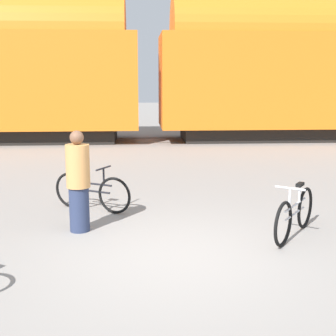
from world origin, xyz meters
The scene contains 7 objects.
ground_plane centered at (0.00, 0.00, 0.00)m, with size 80.00×80.00×0.00m, color gray.
freight_train centered at (0.00, 12.13, 2.88)m, with size 23.08×3.07×5.50m.
rail_near centered at (0.00, 11.41, 0.01)m, with size 35.08×0.07×0.01m, color #4C4238.
rail_far centered at (0.00, 12.84, 0.01)m, with size 35.08×0.07×0.01m, color #4C4238.
bicycle_black centered at (-1.32, 2.36, 0.36)m, with size 1.47×0.85×0.84m.
bicycle_silver centered at (1.95, 0.69, 0.36)m, with size 1.07×1.40×0.84m.
person_in_tan centered at (-1.40, 1.19, 0.80)m, with size 0.38×0.38×1.63m.
Camera 1 is at (-0.45, -6.11, 2.44)m, focal length 50.00 mm.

